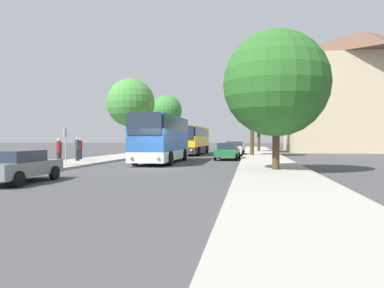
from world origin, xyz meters
TOP-DOWN VIEW (x-y plane):
  - ground_plane at (0.00, 0.00)m, footprint 300.00×300.00m
  - sidewalk_left at (-7.00, 0.00)m, footprint 4.00×120.00m
  - sidewalk_right at (7.00, 0.00)m, footprint 4.00×120.00m
  - building_right_background at (21.67, 33.41)m, footprint 20.80×14.10m
  - bus_front at (-0.98, 5.31)m, footprint 2.86×10.33m
  - bus_middle at (-0.97, 20.64)m, footprint 2.95×11.59m
  - parked_car_left_curb at (-3.84, -8.60)m, footprint 2.01×4.24m
  - parked_car_right_near at (3.78, 10.16)m, footprint 2.17×4.64m
  - parked_car_right_far at (4.03, 18.84)m, footprint 2.25×4.62m
  - bus_stop_sign at (-6.87, 1.37)m, footprint 0.08×0.45m
  - pedestrian_waiting_near at (-7.44, 4.34)m, footprint 0.36×0.36m
  - pedestrian_waiting_far at (-6.34, -0.54)m, footprint 0.36×0.36m
  - pedestrian_walking_back at (-8.18, 6.37)m, footprint 0.36×0.36m
  - tree_left_near at (-6.37, 31.07)m, footprint 4.49×4.49m
  - tree_left_far at (-7.33, 17.12)m, footprint 5.32×5.32m
  - tree_right_near at (7.12, -1.76)m, footprint 5.84×5.84m
  - tree_right_mid at (5.96, 16.91)m, footprint 4.67×4.67m
  - tree_right_far at (6.97, 29.60)m, footprint 4.94×4.94m

SIDE VIEW (x-z plane):
  - ground_plane at x=0.00m, z-range 0.00..0.00m
  - sidewalk_left at x=-7.00m, z-range 0.00..0.15m
  - sidewalk_right at x=7.00m, z-range 0.00..0.15m
  - parked_car_left_curb at x=-3.84m, z-range 0.04..1.40m
  - parked_car_right_near at x=3.78m, z-range 0.03..1.52m
  - parked_car_right_far at x=4.03m, z-range 0.03..1.59m
  - pedestrian_waiting_far at x=-6.34m, z-range 0.16..1.89m
  - pedestrian_walking_back at x=-8.18m, z-range 0.16..1.90m
  - pedestrian_waiting_near at x=-7.44m, z-range 0.16..1.99m
  - bus_stop_sign at x=-6.87m, z-range 0.45..2.92m
  - bus_middle at x=-0.97m, z-range 0.12..3.33m
  - bus_front at x=-0.98m, z-range 0.11..3.67m
  - tree_right_near at x=7.12m, z-range 1.05..8.71m
  - tree_right_far at x=6.97m, z-range 1.59..9.46m
  - tree_left_far at x=-7.33m, z-range 1.66..10.02m
  - tree_left_near at x=-6.37m, z-range 1.94..10.07m
  - tree_right_mid at x=5.96m, z-range 1.96..10.29m
  - building_right_background at x=21.67m, z-range 0.00..17.16m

